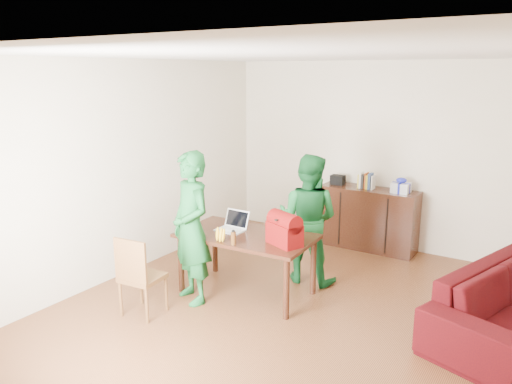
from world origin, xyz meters
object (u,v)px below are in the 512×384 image
Objects in this scene: table at (247,241)px; chair at (143,291)px; laptop at (230,227)px; person_far at (308,219)px; red_bag at (284,232)px; person_near at (191,228)px; bottle at (233,237)px.

table is 1.28m from chair.
person_far is at bearing 48.70° from laptop.
red_bag is (0.77, -0.07, 0.10)m from laptop.
person_far reaches higher than laptop.
person_far is at bearing 79.52° from person_near.
bottle is 0.42× the size of red_bag.
red_bag is at bearing 33.63° from chair.
person_near is 1.47m from person_far.
laptop is at bearing 42.68° from person_far.
red_bag is at bearing 93.31° from person_far.
person_far reaches higher than table.
laptop is 0.83× the size of red_bag.
person_far is (0.42, 0.71, 0.16)m from table.
red_bag reaches higher than table.
bottle is (0.31, -0.37, 0.04)m from laptop.
laptop is 1.96× the size of bottle.
person_near reaches higher than bottle.
red_bag reaches higher than bottle.
person_near is (-0.41, -0.49, 0.23)m from table.
person_near is 4.43× the size of red_bag.
table is at bearing 54.21° from person_far.
table is at bearing 2.60° from laptop.
chair is at bearing -110.73° from laptop.
chair is at bearing 53.69° from person_far.
chair is 2.29× the size of red_bag.
red_bag is (0.54, -0.07, 0.23)m from table.
bottle is at bearing 37.33° from chair.
person_near is 1.08× the size of person_far.
chair is 1.13m from bottle.
table is at bearing 52.63° from chair.
person_near is at bearing 50.18° from person_far.
laptop is (0.18, 0.48, -0.09)m from person_near.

